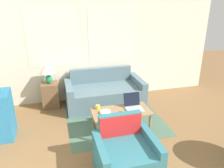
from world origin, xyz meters
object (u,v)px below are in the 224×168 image
at_px(couch, 104,94).
at_px(tv_remote, 120,114).
at_px(armchair, 125,156).
at_px(table_lamp, 48,69).
at_px(cup_navy, 98,107).
at_px(coffee_table, 121,113).
at_px(laptop, 133,105).
at_px(snack_bowl, 105,112).

bearing_deg(couch, tv_remote, -91.23).
relative_size(armchair, table_lamp, 1.71).
bearing_deg(table_lamp, cup_navy, -55.49).
height_order(coffee_table, laptop, laptop).
distance_m(armchair, coffee_table, 1.02).
xyz_separation_m(table_lamp, cup_navy, (0.86, -1.25, -0.43)).
height_order(cup_navy, snack_bowl, cup_navy).
height_order(snack_bowl, tv_remote, snack_bowl).
bearing_deg(cup_navy, table_lamp, 124.51).
relative_size(couch, armchair, 2.11).
relative_size(table_lamp, tv_remote, 3.17).
bearing_deg(couch, coffee_table, -88.63).
bearing_deg(snack_bowl, armchair, -86.36).
xyz_separation_m(couch, snack_bowl, (-0.27, -1.26, 0.20)).
bearing_deg(coffee_table, tv_remote, -116.00).
bearing_deg(armchair, tv_remote, 77.90).
height_order(table_lamp, coffee_table, table_lamp).
relative_size(laptop, tv_remote, 2.10).
height_order(armchair, cup_navy, armchair).
bearing_deg(table_lamp, armchair, -67.15).
xyz_separation_m(table_lamp, laptop, (1.51, -1.39, -0.41)).
relative_size(snack_bowl, tv_remote, 1.30).
relative_size(couch, tv_remote, 11.47).
height_order(armchair, table_lamp, table_lamp).
height_order(laptop, cup_navy, laptop).
distance_m(couch, tv_remote, 1.38).
xyz_separation_m(armchair, tv_remote, (0.18, 0.86, 0.19)).
bearing_deg(laptop, tv_remote, -152.25).
xyz_separation_m(table_lamp, coffee_table, (1.26, -1.43, -0.52)).
height_order(coffee_table, tv_remote, tv_remote).
bearing_deg(table_lamp, laptop, -42.69).
relative_size(armchair, coffee_table, 0.78).
height_order(couch, table_lamp, table_lamp).
bearing_deg(couch, snack_bowl, -102.29).
relative_size(table_lamp, snack_bowl, 2.43).
distance_m(armchair, snack_bowl, 0.99).
bearing_deg(laptop, armchair, -115.73).
bearing_deg(coffee_table, couch, 91.37).
xyz_separation_m(couch, laptop, (0.28, -1.20, 0.23)).
distance_m(couch, coffee_table, 1.25).
distance_m(laptop, snack_bowl, 0.56).
relative_size(couch, coffee_table, 1.66).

